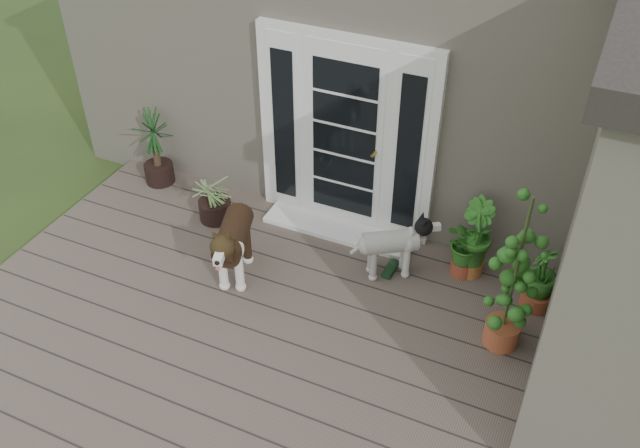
% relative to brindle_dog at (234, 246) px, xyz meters
% --- Properties ---
extents(deck, '(6.20, 4.60, 0.12)m').
position_rel_brindle_dog_xyz_m(deck, '(0.82, -0.93, -0.44)').
color(deck, '#6B5B4C').
rests_on(deck, ground).
extents(house_main, '(7.40, 4.00, 3.10)m').
position_rel_brindle_dog_xyz_m(house_main, '(0.82, 3.32, 1.05)').
color(house_main, '#665E54').
rests_on(house_main, ground).
extents(door_unit, '(1.90, 0.14, 2.15)m').
position_rel_brindle_dog_xyz_m(door_unit, '(0.62, 1.27, 0.70)').
color(door_unit, white).
rests_on(door_unit, deck).
extents(door_step, '(1.60, 0.40, 0.05)m').
position_rel_brindle_dog_xyz_m(door_step, '(0.62, 1.07, -0.35)').
color(door_step, white).
rests_on(door_step, deck).
extents(brindle_dog, '(0.65, 0.98, 0.75)m').
position_rel_brindle_dog_xyz_m(brindle_dog, '(0.00, 0.00, 0.00)').
color(brindle_dog, '#342013').
rests_on(brindle_dog, deck).
extents(white_dog, '(0.77, 0.65, 0.60)m').
position_rel_brindle_dog_xyz_m(white_dog, '(1.38, 0.65, -0.08)').
color(white_dog, silver).
rests_on(white_dog, deck).
extents(spider_plant, '(0.79, 0.79, 0.63)m').
position_rel_brindle_dog_xyz_m(spider_plant, '(-0.68, 0.72, -0.06)').
color(spider_plant, '#9DB871').
rests_on(spider_plant, deck).
extents(yucca, '(0.72, 0.72, 0.94)m').
position_rel_brindle_dog_xyz_m(yucca, '(-1.66, 1.07, 0.09)').
color(yucca, black).
rests_on(yucca, deck).
extents(herb_a, '(0.60, 0.60, 0.54)m').
position_rel_brindle_dog_xyz_m(herb_a, '(2.05, 0.97, -0.11)').
color(herb_a, '#19581A').
rests_on(herb_a, deck).
extents(herb_b, '(0.58, 0.58, 0.63)m').
position_rel_brindle_dog_xyz_m(herb_b, '(2.11, 1.01, -0.06)').
color(herb_b, '#205217').
rests_on(herb_b, deck).
extents(herb_c, '(0.45, 0.45, 0.55)m').
position_rel_brindle_dog_xyz_m(herb_c, '(2.81, 0.80, -0.10)').
color(herb_c, '#255D1A').
rests_on(herb_c, deck).
extents(sapling, '(0.55, 0.55, 1.66)m').
position_rel_brindle_dog_xyz_m(sapling, '(2.61, 0.20, 0.46)').
color(sapling, '#154C18').
rests_on(sapling, deck).
extents(clog_left, '(0.14, 0.28, 0.08)m').
position_rel_brindle_dog_xyz_m(clog_left, '(1.42, 1.07, -0.33)').
color(clog_left, '#143417').
rests_on(clog_left, deck).
extents(clog_right, '(0.14, 0.28, 0.08)m').
position_rel_brindle_dog_xyz_m(clog_right, '(1.39, 0.67, -0.33)').
color(clog_right, black).
rests_on(clog_right, deck).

